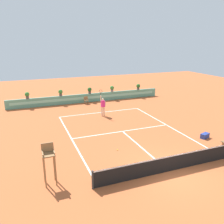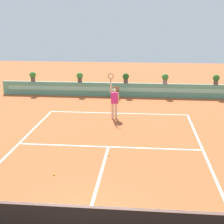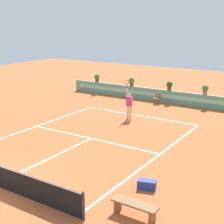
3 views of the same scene
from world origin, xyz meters
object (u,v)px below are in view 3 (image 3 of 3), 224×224
object	(u,v)px
potted_plant_centre	(169,85)
tennis_ball_mid_court	(29,148)
bench_courtside	(135,207)
potted_plant_left	(132,81)
potted_plant_right	(205,89)
tennis_player	(129,104)
tennis_ball_near_baseline	(82,144)
potted_plant_far_left	(97,77)
gear_bag	(147,185)
ball_kid_chair	(157,98)

from	to	relation	value
potted_plant_centre	tennis_ball_mid_court	bearing A→B (deg)	-98.21
bench_courtside	potted_plant_left	world-z (taller)	potted_plant_left
tennis_ball_mid_court	potted_plant_right	distance (m)	13.83
tennis_player	potted_plant_centre	world-z (taller)	tennis_player
tennis_ball_near_baseline	potted_plant_right	world-z (taller)	potted_plant_right
potted_plant_far_left	potted_plant_centre	bearing A→B (deg)	0.00
tennis_player	potted_plant_right	bearing A→B (deg)	60.90
bench_courtside	tennis_ball_near_baseline	size ratio (longest dim) A/B	23.53
potted_plant_left	potted_plant_right	size ratio (longest dim) A/B	1.00
gear_bag	potted_plant_right	bearing A→B (deg)	99.14
gear_bag	potted_plant_centre	world-z (taller)	potted_plant_centre
potted_plant_left	potted_plant_centre	bearing A→B (deg)	0.00
potted_plant_left	potted_plant_centre	xyz separation A→B (m)	(3.36, 0.00, 0.00)
tennis_ball_near_baseline	potted_plant_centre	size ratio (longest dim) A/B	0.09
tennis_ball_near_baseline	potted_plant_centre	world-z (taller)	potted_plant_centre
bench_courtside	gear_bag	size ratio (longest dim) A/B	2.29
tennis_ball_mid_court	potted_plant_left	distance (m)	13.11
ball_kid_chair	tennis_ball_near_baseline	xyz separation A→B (m)	(0.58, -10.24, -0.44)
tennis_ball_near_baseline	tennis_ball_mid_court	size ratio (longest dim) A/B	1.00
tennis_ball_near_baseline	potted_plant_far_left	world-z (taller)	potted_plant_far_left
ball_kid_chair	gear_bag	xyz separation A→B (m)	(5.62, -12.70, -0.30)
bench_courtside	potted_plant_far_left	xyz separation A→B (m)	(-12.39, 15.36, 1.04)
tennis_player	potted_plant_far_left	distance (m)	8.65
potted_plant_centre	gear_bag	bearing A→B (deg)	-69.71
gear_bag	tennis_ball_near_baseline	xyz separation A→B (m)	(-5.04, 2.46, -0.15)
ball_kid_chair	tennis_ball_near_baseline	size ratio (longest dim) A/B	12.50
potted_plant_left	potted_plant_right	world-z (taller)	same
ball_kid_chair	tennis_ball_mid_court	world-z (taller)	ball_kid_chair
ball_kid_chair	gear_bag	size ratio (longest dim) A/B	1.21
potted_plant_left	tennis_ball_near_baseline	bearing A→B (deg)	-73.32
tennis_ball_near_baseline	bench_courtside	bearing A→B (deg)	-38.17
tennis_ball_mid_court	potted_plant_right	bearing A→B (deg)	70.16
tennis_ball_near_baseline	potted_plant_right	distance (m)	11.43
potted_plant_right	potted_plant_centre	distance (m)	2.81
bench_courtside	tennis_player	size ratio (longest dim) A/B	0.62
bench_courtside	gear_bag	distance (m)	2.01
ball_kid_chair	potted_plant_far_left	xyz separation A→B (m)	(-6.23, 0.73, 0.93)
tennis_ball_mid_court	potted_plant_centre	size ratio (longest dim) A/B	0.09
tennis_ball_near_baseline	tennis_player	bearing A→B (deg)	92.74
ball_kid_chair	gear_bag	distance (m)	13.89
tennis_ball_near_baseline	potted_plant_right	xyz separation A→B (m)	(2.88, 10.97, 1.38)
gear_bag	tennis_ball_mid_court	bearing A→B (deg)	175.94
potted_plant_left	ball_kid_chair	bearing A→B (deg)	-15.12
tennis_player	gear_bag	bearing A→B (deg)	-55.82
tennis_ball_near_baseline	potted_plant_left	size ratio (longest dim) A/B	0.09
bench_courtside	potted_plant_right	xyz separation A→B (m)	(-2.70, 15.36, 1.04)
ball_kid_chair	tennis_ball_near_baseline	world-z (taller)	ball_kid_chair
ball_kid_chair	tennis_ball_mid_court	size ratio (longest dim) A/B	12.50
gear_bag	potted_plant_centre	bearing A→B (deg)	110.29
tennis_ball_mid_court	potted_plant_left	bearing A→B (deg)	96.58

